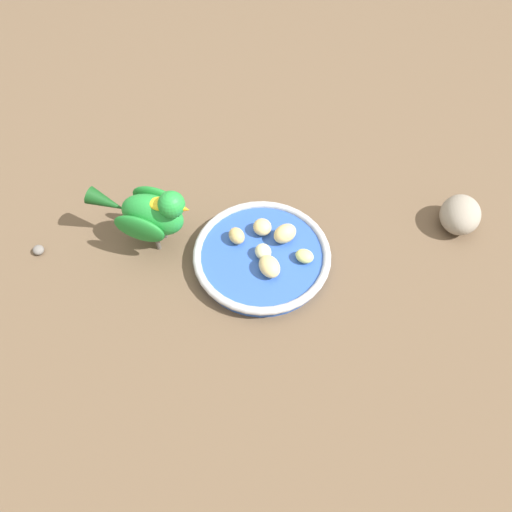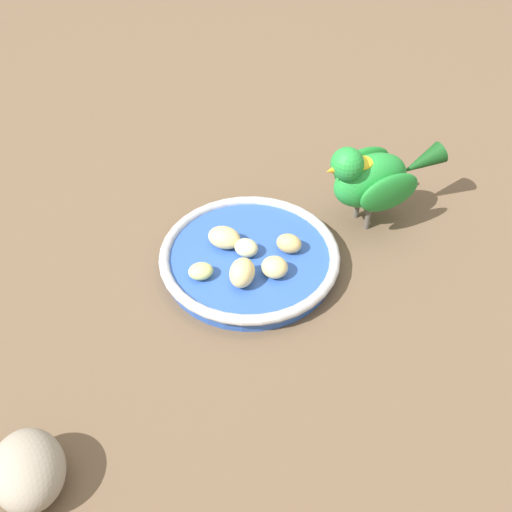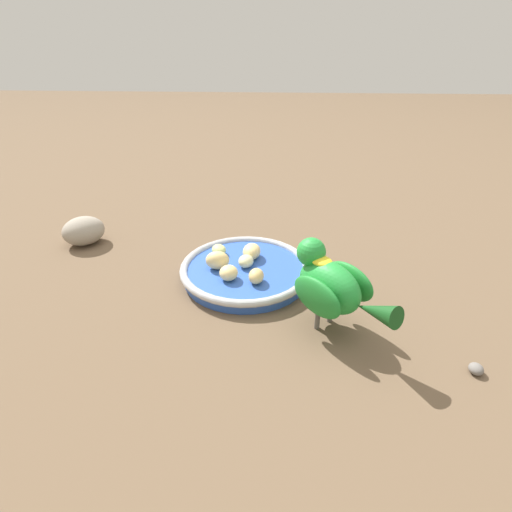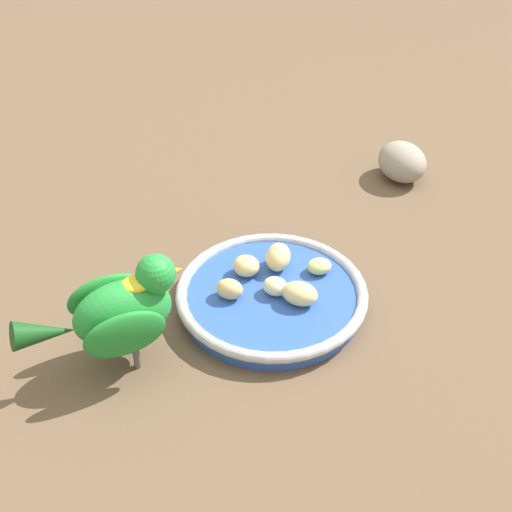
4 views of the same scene
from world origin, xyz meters
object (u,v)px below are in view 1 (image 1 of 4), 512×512
object	(u,v)px
apple_piece_2	(262,227)
apple_piece_3	(238,235)
pebble_0	(38,250)
apple_piece_1	(263,252)
apple_piece_0	(285,234)
apple_piece_4	(269,266)
parrot	(150,213)
rock_large	(460,215)
feeding_bowl	(262,256)
apple_piece_5	(304,256)

from	to	relation	value
apple_piece_2	apple_piece_3	distance (m)	0.04
apple_piece_2	pebble_0	distance (m)	0.36
apple_piece_1	apple_piece_2	world-z (taller)	apple_piece_2
apple_piece_0	apple_piece_1	world-z (taller)	apple_piece_0
apple_piece_0	apple_piece_3	size ratio (longest dim) A/B	1.26
apple_piece_2	pebble_0	size ratio (longest dim) A/B	1.62
apple_piece_2	apple_piece_4	world-z (taller)	apple_piece_4
apple_piece_0	parrot	world-z (taller)	parrot
parrot	rock_large	bearing A→B (deg)	21.28
apple_piece_3	rock_large	bearing A→B (deg)	155.36
rock_large	apple_piece_0	bearing A→B (deg)	-22.80
apple_piece_0	apple_piece_4	distance (m)	0.07
apple_piece_2	apple_piece_4	size ratio (longest dim) A/B	0.77
apple_piece_2	apple_piece_1	bearing A→B (deg)	59.19
feeding_bowl	apple_piece_4	xyz separation A→B (m)	(0.01, 0.03, 0.02)
feeding_bowl	apple_piece_0	size ratio (longest dim) A/B	5.61
feeding_bowl	parrot	distance (m)	0.18
feeding_bowl	parrot	bearing A→B (deg)	-45.06
apple_piece_4	rock_large	world-z (taller)	rock_large
apple_piece_2	feeding_bowl	bearing A→B (deg)	57.00
apple_piece_0	apple_piece_4	size ratio (longest dim) A/B	0.96
apple_piece_4	apple_piece_5	world-z (taller)	apple_piece_4
apple_piece_5	feeding_bowl	bearing A→B (deg)	-41.59
apple_piece_1	rock_large	world-z (taller)	rock_large
feeding_bowl	apple_piece_1	world-z (taller)	apple_piece_1
apple_piece_2	apple_piece_5	world-z (taller)	apple_piece_2
apple_piece_0	rock_large	world-z (taller)	rock_large
apple_piece_1	apple_piece_5	world-z (taller)	apple_piece_1
apple_piece_1	apple_piece_5	bearing A→B (deg)	141.48
apple_piece_2	apple_piece_5	size ratio (longest dim) A/B	1.07
apple_piece_1	apple_piece_3	world-z (taller)	apple_piece_3
apple_piece_4	rock_large	xyz separation A→B (m)	(-0.32, 0.08, -0.01)
rock_large	apple_piece_4	bearing A→B (deg)	-13.18
feeding_bowl	parrot	size ratio (longest dim) A/B	1.45
parrot	pebble_0	xyz separation A→B (m)	(0.17, -0.08, -0.06)
parrot	feeding_bowl	bearing A→B (deg)	4.18
apple_piece_3	apple_piece_4	distance (m)	0.08
apple_piece_3	rock_large	world-z (taller)	rock_large
rock_large	pebble_0	size ratio (longest dim) A/B	4.11
apple_piece_1	apple_piece_5	size ratio (longest dim) A/B	1.00
apple_piece_5	rock_large	world-z (taller)	rock_large
apple_piece_3	pebble_0	size ratio (longest dim) A/B	1.61
apple_piece_2	pebble_0	xyz separation A→B (m)	(0.32, -0.17, -0.03)
apple_piece_0	rock_large	distance (m)	0.29
apple_piece_3	apple_piece_1	bearing A→B (deg)	109.12
apple_piece_3	apple_piece_5	distance (m)	0.11
feeding_bowl	apple_piece_2	size ratio (longest dim) A/B	7.04
apple_piece_1	parrot	distance (m)	0.18
apple_piece_1	pebble_0	size ratio (longest dim) A/B	1.51
feeding_bowl	pebble_0	xyz separation A→B (m)	(0.29, -0.20, -0.01)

